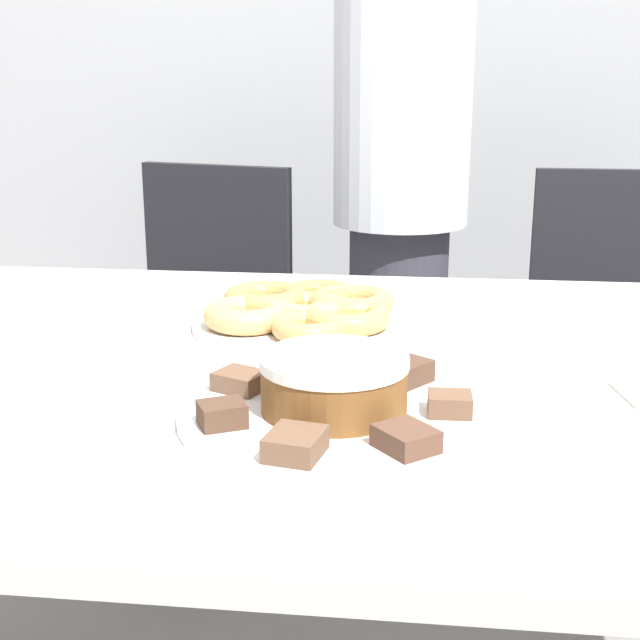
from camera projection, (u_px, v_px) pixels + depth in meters
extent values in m
cube|color=#A8AAAD|center=(370.00, 12.00, 2.54)|extent=(8.00, 0.05, 2.60)
cube|color=silver|center=(288.00, 372.00, 1.15)|extent=(1.77, 1.01, 0.03)
cylinder|color=#383842|center=(396.00, 392.00, 2.11)|extent=(0.23, 0.23, 0.81)
cylinder|color=silver|center=(403.00, 76.00, 1.92)|extent=(0.30, 0.30, 0.64)
cylinder|color=black|center=(188.00, 538.00, 2.23)|extent=(0.44, 0.44, 0.01)
cylinder|color=#262626|center=(184.00, 454.00, 2.17)|extent=(0.06, 0.06, 0.44)
cube|color=black|center=(180.00, 361.00, 2.11)|extent=(0.54, 0.54, 0.04)
cube|color=black|center=(217.00, 249.00, 2.23)|extent=(0.39, 0.13, 0.42)
cylinder|color=black|center=(605.00, 563.00, 2.12)|extent=(0.44, 0.44, 0.01)
cylinder|color=#262626|center=(614.00, 475.00, 2.06)|extent=(0.06, 0.06, 0.44)
cube|color=black|center=(623.00, 377.00, 1.99)|extent=(0.45, 0.45, 0.04)
cube|color=black|center=(615.00, 258.00, 2.13)|extent=(0.40, 0.03, 0.42)
cylinder|color=white|center=(334.00, 414.00, 0.96)|extent=(0.34, 0.34, 0.01)
cylinder|color=white|center=(310.00, 323.00, 1.30)|extent=(0.34, 0.34, 0.01)
cylinder|color=brown|center=(334.00, 388.00, 0.95)|extent=(0.16, 0.16, 0.05)
cylinder|color=white|center=(334.00, 361.00, 0.94)|extent=(0.16, 0.16, 0.01)
cube|color=brown|center=(450.00, 404.00, 0.94)|extent=(0.05, 0.04, 0.02)
cube|color=#513828|center=(406.00, 371.00, 1.04)|extent=(0.07, 0.07, 0.03)
cube|color=brown|center=(319.00, 362.00, 1.07)|extent=(0.05, 0.06, 0.03)
cube|color=brown|center=(241.00, 381.00, 1.01)|extent=(0.07, 0.06, 0.02)
cube|color=#513828|center=(222.00, 414.00, 0.91)|extent=(0.06, 0.06, 0.02)
cube|color=brown|center=(295.00, 444.00, 0.84)|extent=(0.06, 0.07, 0.02)
cube|color=brown|center=(406.00, 439.00, 0.85)|extent=(0.07, 0.07, 0.02)
torus|color=#E5AD66|center=(310.00, 309.00, 1.30)|extent=(0.11, 0.11, 0.03)
torus|color=tan|center=(351.00, 303.00, 1.33)|extent=(0.13, 0.13, 0.04)
torus|color=#C68447|center=(318.00, 296.00, 1.37)|extent=(0.11, 0.11, 0.03)
torus|color=#D18E4C|center=(265.00, 299.00, 1.34)|extent=(0.13, 0.13, 0.04)
torus|color=#E5AD66|center=(247.00, 315.00, 1.26)|extent=(0.12, 0.12, 0.04)
torus|color=tan|center=(308.00, 327.00, 1.21)|extent=(0.10, 0.10, 0.03)
torus|color=tan|center=(346.00, 317.00, 1.26)|extent=(0.13, 0.13, 0.03)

